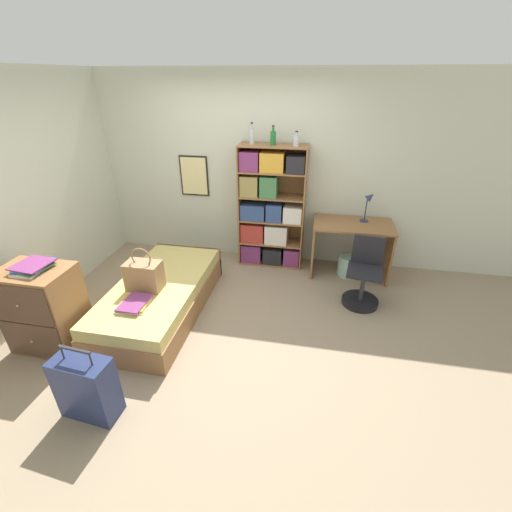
# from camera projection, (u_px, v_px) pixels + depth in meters

# --- Properties ---
(ground_plane) EXTENTS (14.00, 14.00, 0.00)m
(ground_plane) POSITION_uv_depth(u_px,v_px,m) (216.00, 317.00, 3.98)
(ground_plane) COLOR gray
(wall_back) EXTENTS (10.00, 0.09, 2.60)m
(wall_back) POSITION_uv_depth(u_px,v_px,m) (245.00, 171.00, 4.83)
(wall_back) COLOR beige
(wall_back) RESTS_ON ground_plane
(wall_left) EXTENTS (0.06, 10.00, 2.60)m
(wall_left) POSITION_uv_depth(u_px,v_px,m) (24.00, 199.00, 3.72)
(wall_left) COLOR beige
(wall_left) RESTS_ON ground_plane
(bed) EXTENTS (0.92, 1.90, 0.41)m
(bed) POSITION_uv_depth(u_px,v_px,m) (161.00, 296.00, 4.02)
(bed) COLOR olive
(bed) RESTS_ON ground_plane
(handbag) EXTENTS (0.38, 0.23, 0.50)m
(handbag) POSITION_uv_depth(u_px,v_px,m) (144.00, 275.00, 3.71)
(handbag) COLOR #93704C
(handbag) RESTS_ON bed
(book_stack_on_bed) EXTENTS (0.32, 0.35, 0.05)m
(book_stack_on_bed) POSITION_uv_depth(u_px,v_px,m) (134.00, 304.00, 3.49)
(book_stack_on_bed) COLOR silver
(book_stack_on_bed) RESTS_ON bed
(suitcase) EXTENTS (0.48, 0.26, 0.70)m
(suitcase) POSITION_uv_depth(u_px,v_px,m) (87.00, 388.00, 2.73)
(suitcase) COLOR navy
(suitcase) RESTS_ON ground_plane
(dresser) EXTENTS (0.67, 0.50, 0.88)m
(dresser) POSITION_uv_depth(u_px,v_px,m) (44.00, 309.00, 3.40)
(dresser) COLOR olive
(dresser) RESTS_ON ground_plane
(magazine_pile_on_dresser) EXTENTS (0.33, 0.35, 0.06)m
(magazine_pile_on_dresser) POSITION_uv_depth(u_px,v_px,m) (33.00, 266.00, 3.19)
(magazine_pile_on_dresser) COLOR silver
(magazine_pile_on_dresser) RESTS_ON dresser
(bookcase) EXTENTS (0.91, 0.36, 1.71)m
(bookcase) POSITION_uv_depth(u_px,v_px,m) (269.00, 211.00, 4.79)
(bookcase) COLOR olive
(bookcase) RESTS_ON ground_plane
(bottle_green) EXTENTS (0.06, 0.06, 0.27)m
(bottle_green) POSITION_uv_depth(u_px,v_px,m) (252.00, 136.00, 4.37)
(bottle_green) COLOR #B7BCC1
(bottle_green) RESTS_ON bookcase
(bottle_brown) EXTENTS (0.07, 0.07, 0.24)m
(bottle_brown) POSITION_uv_depth(u_px,v_px,m) (273.00, 138.00, 4.31)
(bottle_brown) COLOR #1E6B2D
(bottle_brown) RESTS_ON bookcase
(bottle_clear) EXTENTS (0.08, 0.08, 0.18)m
(bottle_clear) POSITION_uv_depth(u_px,v_px,m) (296.00, 140.00, 4.25)
(bottle_clear) COLOR #B7BCC1
(bottle_clear) RESTS_ON bookcase
(desk) EXTENTS (1.04, 0.60, 0.75)m
(desk) POSITION_uv_depth(u_px,v_px,m) (351.00, 240.00, 4.64)
(desk) COLOR olive
(desk) RESTS_ON ground_plane
(desk_lamp) EXTENTS (0.16, 0.12, 0.42)m
(desk_lamp) POSITION_uv_depth(u_px,v_px,m) (369.00, 202.00, 4.47)
(desk_lamp) COLOR navy
(desk_lamp) RESTS_ON desk
(desk_chair) EXTENTS (0.45, 0.45, 0.82)m
(desk_chair) POSITION_uv_depth(u_px,v_px,m) (363.00, 283.00, 4.13)
(desk_chair) COLOR black
(desk_chair) RESTS_ON ground_plane
(waste_bin) EXTENTS (0.25, 0.25, 0.29)m
(waste_bin) POSITION_uv_depth(u_px,v_px,m) (347.00, 266.00, 4.76)
(waste_bin) COLOR #99C1B2
(waste_bin) RESTS_ON ground_plane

